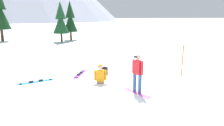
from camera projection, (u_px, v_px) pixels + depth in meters
name	position (u px, v px, depth m)	size (l,w,h in m)	color
ground_plane	(121.00, 97.00, 8.98)	(800.00, 800.00, 0.00)	white
snowboarder_foreground	(137.00, 73.00, 9.19)	(0.84, 1.51, 1.76)	pink
snowboarder_midground	(100.00, 76.00, 10.86)	(0.76, 1.84, 1.00)	gray
loose_snowboard_near_right	(80.00, 74.00, 12.44)	(1.00, 1.78, 0.09)	#993FD8
loose_snowboard_far_spare	(36.00, 82.00, 10.98)	(1.85, 0.77, 0.09)	#1E8CD8
backpack_black	(105.00, 71.00, 12.38)	(0.38, 0.36, 0.47)	black
trail_marker_pole	(183.00, 61.00, 12.01)	(0.06, 0.06, 1.75)	orange
pine_tree_young	(70.00, 19.00, 29.85)	(2.01, 2.01, 5.48)	#472D19
pine_tree_tall	(61.00, 20.00, 27.64)	(2.11, 2.11, 5.25)	#472D19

